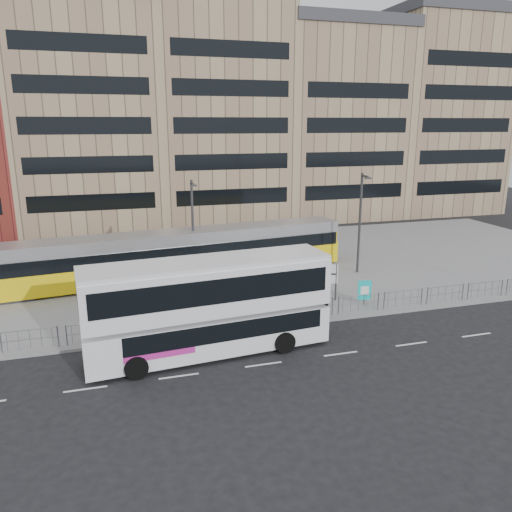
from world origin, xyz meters
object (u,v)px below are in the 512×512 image
object	(u,v)px
double_decker_bus	(209,304)
lamp_post_east	(360,219)
ad_panel	(365,291)
station_sign	(321,275)
traffic_light_west	(148,294)
pedestrian	(168,306)
lamp_post_west	(193,225)
tram	(152,257)

from	to	relation	value
double_decker_bus	lamp_post_east	world-z (taller)	lamp_post_east
double_decker_bus	ad_panel	xyz separation A→B (m)	(10.43, 3.57, -1.51)
station_sign	traffic_light_west	world-z (taller)	traffic_light_west
ad_panel	pedestrian	xyz separation A→B (m)	(-11.92, 0.65, 0.02)
lamp_post_west	tram	bearing A→B (deg)	179.51
tram	pedestrian	xyz separation A→B (m)	(0.18, -8.03, -0.78)
ad_panel	lamp_post_east	xyz separation A→B (m)	(2.88, 6.34, 3.18)
ad_panel	lamp_post_west	distance (m)	12.91
double_decker_bus	lamp_post_west	xyz separation A→B (m)	(1.32, 12.22, 1.48)
pedestrian	traffic_light_west	bearing A→B (deg)	97.86
double_decker_bus	station_sign	distance (m)	9.71
tram	pedestrian	world-z (taller)	tram
lamp_post_west	pedestrian	bearing A→B (deg)	-109.37
station_sign	lamp_post_east	distance (m)	7.40
traffic_light_west	lamp_post_east	bearing A→B (deg)	38.80
traffic_light_west	lamp_post_east	xyz separation A→B (m)	(15.90, 6.34, 2.11)
tram	lamp_post_east	xyz separation A→B (m)	(14.98, -2.34, 2.37)
pedestrian	ad_panel	bearing A→B (deg)	-115.72
traffic_light_west	lamp_post_west	distance (m)	9.69
pedestrian	lamp_post_east	size ratio (longest dim) A/B	0.25
double_decker_bus	station_sign	size ratio (longest dim) A/B	5.12
ad_panel	pedestrian	distance (m)	11.94
station_sign	pedestrian	xyz separation A→B (m)	(-9.70, -0.92, -0.70)
traffic_light_west	lamp_post_east	world-z (taller)	lamp_post_east
ad_panel	lamp_post_west	bearing A→B (deg)	147.05
station_sign	ad_panel	bearing A→B (deg)	-10.69
double_decker_bus	lamp_post_east	bearing A→B (deg)	31.68
station_sign	pedestrian	size ratio (longest dim) A/B	1.26
pedestrian	lamp_post_west	size ratio (longest dim) A/B	0.26
lamp_post_east	pedestrian	bearing A→B (deg)	-158.97
station_sign	traffic_light_west	distance (m)	10.92
lamp_post_west	station_sign	bearing A→B (deg)	-45.81
double_decker_bus	traffic_light_west	xyz separation A→B (m)	(-2.60, 3.57, -0.44)
ad_panel	lamp_post_east	distance (m)	7.65
tram	ad_panel	world-z (taller)	tram
double_decker_bus	pedestrian	distance (m)	4.72
double_decker_bus	station_sign	xyz separation A→B (m)	(8.21, 5.14, -0.78)
station_sign	lamp_post_east	xyz separation A→B (m)	(5.10, 4.77, 2.45)
traffic_light_west	lamp_post_west	bearing A→B (deg)	82.73
tram	lamp_post_east	bearing A→B (deg)	-15.65
tram	traffic_light_west	distance (m)	8.73
tram	pedestrian	size ratio (longest dim) A/B	15.64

